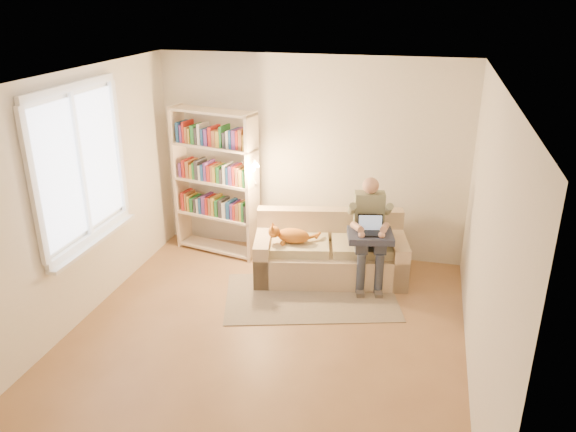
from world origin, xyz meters
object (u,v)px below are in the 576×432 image
(laptop, at_px, (366,228))
(bookshelf, at_px, (215,176))
(sofa, at_px, (330,254))
(person, at_px, (370,226))
(cat, at_px, (294,235))

(laptop, xyz_separation_m, bookshelf, (-2.03, 0.48, 0.33))
(sofa, relative_size, person, 1.51)
(cat, bearing_deg, laptop, -9.02)
(laptop, relative_size, bookshelf, 0.17)
(person, bearing_deg, sofa, 162.33)
(sofa, xyz_separation_m, laptop, (0.44, -0.16, 0.47))
(sofa, height_order, bookshelf, bookshelf)
(sofa, height_order, laptop, laptop)
(sofa, bearing_deg, laptop, -32.18)
(sofa, relative_size, bookshelf, 1.00)
(person, height_order, cat, person)
(laptop, distance_m, bookshelf, 2.11)
(sofa, distance_m, person, 0.65)
(person, distance_m, cat, 0.90)
(sofa, bearing_deg, person, -17.67)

